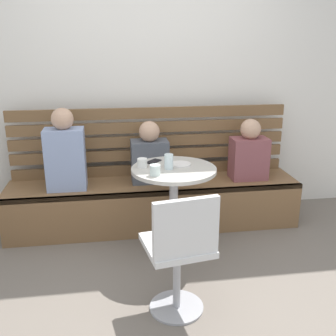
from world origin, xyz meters
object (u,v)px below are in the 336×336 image
at_px(phone_on_table, 153,161).
at_px(cup_glass_short, 155,170).
at_px(cafe_table, 174,194).
at_px(cup_ceramic_white, 142,163).
at_px(person_adult, 65,154).
at_px(plate_small, 181,164).
at_px(booth_bench, 154,204).
at_px(person_child_left, 249,153).
at_px(white_chair, 180,251).
at_px(cup_glass_tall, 169,162).
at_px(person_child_middle, 150,156).

bearing_deg(phone_on_table, cup_glass_short, 128.89).
relative_size(cafe_table, cup_ceramic_white, 9.25).
relative_size(person_adult, plate_small, 4.25).
relative_size(booth_bench, cup_ceramic_white, 33.75).
bearing_deg(cup_ceramic_white, person_child_left, 22.70).
relative_size(cafe_table, plate_small, 4.35).
distance_m(white_chair, cup_glass_tall, 0.86).
height_order(cup_glass_short, plate_small, cup_glass_short).
xyz_separation_m(cafe_table, phone_on_table, (-0.14, 0.19, 0.23)).
relative_size(cafe_table, phone_on_table, 5.29).
distance_m(cup_glass_tall, phone_on_table, 0.24).
bearing_deg(cup_glass_tall, person_child_middle, 99.23).
xyz_separation_m(person_adult, plate_small, (0.95, -0.40, -0.02)).
bearing_deg(person_adult, cup_glass_tall, -30.43).
bearing_deg(cup_glass_short, person_child_middle, 87.45).
bearing_deg(person_child_left, booth_bench, 179.25).
relative_size(cup_ceramic_white, cup_glass_short, 1.00).
bearing_deg(plate_small, person_child_middle, 113.11).
height_order(person_child_left, cup_glass_tall, person_child_left).
distance_m(cafe_table, cup_ceramic_white, 0.36).
relative_size(cup_ceramic_white, phone_on_table, 0.57).
height_order(person_child_middle, cup_glass_tall, person_child_middle).
bearing_deg(plate_small, person_adult, 157.17).
xyz_separation_m(person_child_middle, cup_ceramic_white, (-0.11, -0.49, 0.09)).
xyz_separation_m(white_chair, person_child_middle, (-0.04, 1.36, 0.22)).
height_order(person_child_middle, phone_on_table, person_child_middle).
bearing_deg(person_child_middle, plate_small, -66.89).
bearing_deg(cup_glass_short, cup_ceramic_white, 110.01).
distance_m(cup_ceramic_white, cup_glass_tall, 0.22).
distance_m(person_child_left, phone_on_table, 1.00).
distance_m(booth_bench, plate_small, 0.70).
bearing_deg(plate_small, cafe_table, -132.61).
bearing_deg(person_child_middle, person_child_left, -3.05).
height_order(cafe_table, cup_glass_short, cup_glass_short).
bearing_deg(cup_glass_tall, phone_on_table, 115.63).
relative_size(booth_bench, person_child_left, 4.69).
xyz_separation_m(cup_ceramic_white, cup_glass_tall, (0.20, -0.08, 0.03)).
height_order(booth_bench, cup_ceramic_white, cup_ceramic_white).
bearing_deg(plate_small, white_chair, -100.40).
xyz_separation_m(cup_ceramic_white, plate_small, (0.31, 0.01, -0.03)).
relative_size(person_adult, phone_on_table, 5.16).
height_order(cafe_table, cup_glass_tall, cup_glass_tall).
bearing_deg(cup_ceramic_white, white_chair, -80.25).
distance_m(person_child_middle, phone_on_table, 0.37).
distance_m(white_chair, plate_small, 0.94).
bearing_deg(cup_ceramic_white, cup_glass_short, -69.99).
distance_m(cafe_table, person_child_middle, 0.59).
bearing_deg(white_chair, booth_bench, 90.27).
distance_m(booth_bench, phone_on_table, 0.62).
height_order(booth_bench, person_child_middle, person_child_middle).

